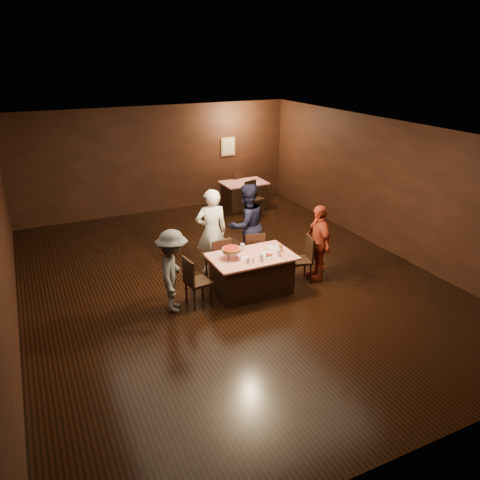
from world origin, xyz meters
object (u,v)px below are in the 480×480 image
chair_end_left (198,281)px  glass_front_right (279,253)px  plate_empty (273,248)px  chair_far_right (253,252)px  back_table (244,195)px  main_table (252,274)px  glass_front_left (262,258)px  chair_back_far (235,187)px  diner_navy_hoodie (247,225)px  pizza_stand (232,250)px  chair_far_left (217,259)px  chair_back_near (255,198)px  chair_end_right (300,259)px  diner_white_jacket (212,232)px  diner_red_shirt (318,242)px  glass_back (243,247)px  glass_amber (281,248)px  diner_grey_knit (173,271)px

chair_end_left → glass_front_right: size_ratio=6.79×
plate_empty → chair_far_right: bearing=104.0°
chair_far_right → plate_empty: (0.15, -0.60, 0.30)m
back_table → plate_empty: bearing=-109.1°
main_table → glass_front_left: (0.05, -0.30, 0.46)m
main_table → glass_front_right: 0.69m
chair_back_far → diner_navy_hoodie: bearing=56.1°
pizza_stand → chair_far_left: bearing=90.0°
chair_back_near → chair_back_far: size_ratio=1.00×
chair_end_right → glass_front_right: 0.79m
back_table → diner_white_jacket: (-2.53, -3.70, 0.53)m
diner_red_shirt → plate_empty: size_ratio=6.30×
chair_far_right → chair_far_left: bearing=11.5°
diner_red_shirt → diner_navy_hoodie: bearing=-131.0°
diner_red_shirt → glass_back: 1.58m
glass_front_left → chair_end_left: bearing=165.4°
chair_far_left → chair_end_right: size_ratio=1.00×
chair_far_right → diner_red_shirt: bearing=156.2°
chair_far_left → glass_amber: 1.33m
back_table → diner_red_shirt: (-0.68, -4.88, 0.40)m
diner_grey_knit → pizza_stand: (1.17, 0.06, 0.18)m
chair_end_left → glass_front_left: chair_end_left is taller
pizza_stand → plate_empty: size_ratio=1.52×
diner_grey_knit → glass_front_right: size_ratio=11.01×
chair_back_near → back_table: bearing=76.0°
glass_amber → glass_back: same height
chair_end_right → chair_back_far: same height
diner_grey_knit → glass_front_right: diner_grey_knit is taller
back_table → chair_end_right: chair_end_right is taller
diner_grey_knit → diner_red_shirt: bearing=-66.8°
diner_red_shirt → glass_front_left: diner_red_shirt is taller
chair_far_right → glass_front_right: 1.07m
chair_end_right → diner_white_jacket: 1.91m
main_table → diner_navy_hoodie: diner_navy_hoodie is taller
chair_far_left → diner_navy_hoodie: 1.08m
chair_end_left → diner_grey_knit: bearing=84.6°
plate_empty → glass_front_right: size_ratio=1.79×
glass_amber → glass_back: 0.74m
chair_back_near → diner_red_shirt: bearing=-113.3°
diner_navy_hoodie → glass_back: diner_navy_hoodie is taller
chair_end_right → diner_navy_hoodie: 1.42m
chair_far_right → plate_empty: bearing=115.6°
main_table → glass_front_right: (0.45, -0.25, 0.46)m
main_table → glass_amber: 0.75m
glass_front_right → glass_back: same height
chair_end_left → glass_amber: size_ratio=6.79×
chair_back_far → plate_empty: size_ratio=3.80×
chair_far_left → diner_grey_knit: bearing=26.3°
main_table → diner_navy_hoodie: size_ratio=0.88×
glass_back → chair_end_left: bearing=-164.1°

